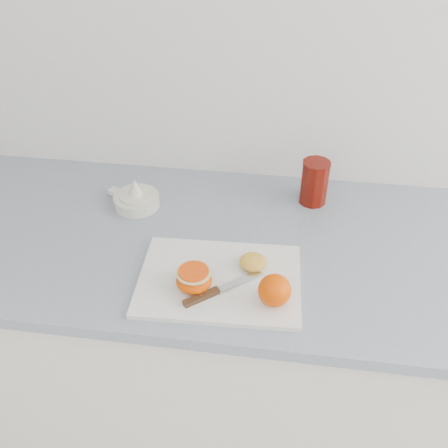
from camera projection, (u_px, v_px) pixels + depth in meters
name	position (u px, v px, depth m)	size (l,w,h in m)	color
counter	(213.00, 352.00, 1.48)	(2.61, 0.64, 0.89)	silver
cutting_board	(220.00, 280.00, 1.08)	(0.35, 0.25, 0.01)	silver
whole_orange	(275.00, 290.00, 1.00)	(0.07, 0.07, 0.07)	#F82F00
half_orange	(194.00, 279.00, 1.05)	(0.08, 0.08, 0.05)	#F82F00
squeezed_shell	(253.00, 262.00, 1.10)	(0.06, 0.06, 0.03)	gold
paring_knife	(208.00, 294.00, 1.04)	(0.16, 0.13, 0.01)	#493219
citrus_juicer	(136.00, 198.00, 1.30)	(0.15, 0.12, 0.08)	white
red_tumbler	(314.00, 184.00, 1.30)	(0.07, 0.07, 0.12)	#620F06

